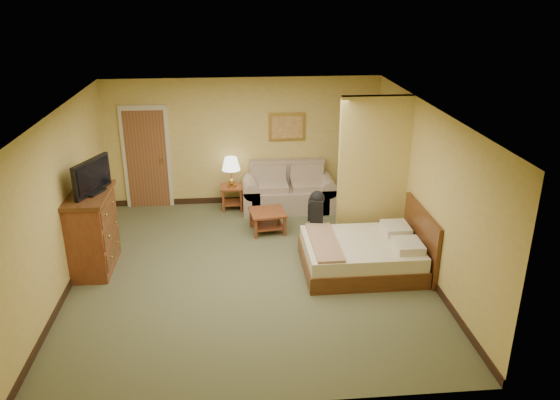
{
  "coord_description": "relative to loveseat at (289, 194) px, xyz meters",
  "views": [
    {
      "loc": [
        -0.24,
        -7.71,
        4.28
      ],
      "look_at": [
        0.52,
        0.6,
        0.97
      ],
      "focal_mm": 35.0,
      "sensor_mm": 36.0,
      "label": 1
    }
  ],
  "objects": [
    {
      "name": "coffee_table",
      "position": [
        -0.51,
        -1.09,
        -0.02
      ],
      "size": [
        0.7,
        0.7,
        0.4
      ],
      "rotation": [
        0.0,
        0.0,
        0.13
      ],
      "color": "maroon",
      "rests_on": "floor"
    },
    {
      "name": "back_wall",
      "position": [
        -0.88,
        0.42,
        0.99
      ],
      "size": [
        5.5,
        0.02,
        2.6
      ],
      "primitive_type": "cube",
      "color": "#CFB458",
      "rests_on": "floor"
    },
    {
      "name": "ceiling",
      "position": [
        -0.88,
        -2.58,
        2.29
      ],
      "size": [
        6.0,
        6.0,
        0.0
      ],
      "primitive_type": "plane",
      "rotation": [
        3.14,
        0.0,
        0.0
      ],
      "color": "white",
      "rests_on": "back_wall"
    },
    {
      "name": "left_wall",
      "position": [
        -3.63,
        -2.58,
        0.99
      ],
      "size": [
        0.02,
        6.0,
        2.6
      ],
      "primitive_type": "cube",
      "color": "#CFB458",
      "rests_on": "floor"
    },
    {
      "name": "bed",
      "position": [
        0.94,
        -2.68,
        -0.03
      ],
      "size": [
        1.9,
        1.55,
        1.01
      ],
      "color": "#4E2812",
      "rests_on": "floor"
    },
    {
      "name": "baseboard",
      "position": [
        -0.88,
        0.41,
        -0.25
      ],
      "size": [
        5.5,
        0.02,
        0.12
      ],
      "primitive_type": "cube",
      "color": "black",
      "rests_on": "floor"
    },
    {
      "name": "side_table",
      "position": [
        -1.15,
        0.07,
        0.02
      ],
      "size": [
        0.44,
        0.44,
        0.49
      ],
      "color": "maroon",
      "rests_on": "floor"
    },
    {
      "name": "wall_picture",
      "position": [
        -0.0,
        0.4,
        1.29
      ],
      "size": [
        0.74,
        0.04,
        0.58
      ],
      "color": "#B78E3F",
      "rests_on": "back_wall"
    },
    {
      "name": "loveseat",
      "position": [
        0.0,
        0.0,
        0.0
      ],
      "size": [
        1.86,
        0.87,
        0.94
      ],
      "color": "tan",
      "rests_on": "floor"
    },
    {
      "name": "right_wall",
      "position": [
        1.87,
        -2.58,
        0.99
      ],
      "size": [
        0.02,
        6.0,
        2.6
      ],
      "primitive_type": "cube",
      "color": "#CFB458",
      "rests_on": "floor"
    },
    {
      "name": "table_lamp",
      "position": [
        -1.15,
        0.07,
        0.64
      ],
      "size": [
        0.36,
        0.36,
        0.6
      ],
      "color": "#B89043",
      "rests_on": "side_table"
    },
    {
      "name": "dresser",
      "position": [
        -3.36,
        -2.23,
        0.35
      ],
      "size": [
        0.63,
        1.21,
        1.29
      ],
      "color": "maroon",
      "rests_on": "floor"
    },
    {
      "name": "backpack",
      "position": [
        0.28,
        -1.84,
        0.48
      ],
      "size": [
        0.27,
        0.36,
        0.56
      ],
      "rotation": [
        0.0,
        0.0,
        -0.19
      ],
      "color": "black",
      "rests_on": "bed"
    },
    {
      "name": "partition",
      "position": [
        1.27,
        -1.65,
        0.99
      ],
      "size": [
        1.2,
        0.15,
        2.6
      ],
      "primitive_type": "cube",
      "color": "#CFB458",
      "rests_on": "floor"
    },
    {
      "name": "door",
      "position": [
        -2.83,
        0.39,
        0.73
      ],
      "size": [
        0.94,
        0.16,
        2.1
      ],
      "color": "beige",
      "rests_on": "floor"
    },
    {
      "name": "floor",
      "position": [
        -0.88,
        -2.58,
        -0.31
      ],
      "size": [
        6.0,
        6.0,
        0.0
      ],
      "primitive_type": "plane",
      "color": "#545839",
      "rests_on": "ground"
    },
    {
      "name": "tv",
      "position": [
        -3.26,
        -2.23,
        1.24
      ],
      "size": [
        0.38,
        0.83,
        0.53
      ],
      "rotation": [
        0.0,
        0.0,
        -0.38
      ],
      "color": "black",
      "rests_on": "dresser"
    }
  ]
}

